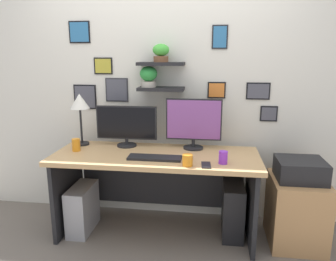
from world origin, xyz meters
The scene contains 16 objects.
ground_plane centered at (0.00, 0.00, 0.00)m, with size 8.00×8.00×0.00m, color #70665B.
back_wall_assembly centered at (0.00, 0.44, 1.35)m, with size 4.40×0.24×2.70m.
desk centered at (0.00, 0.06, 0.54)m, with size 1.77×0.68×0.75m.
monitor_left centered at (-0.31, 0.22, 0.95)m, with size 0.56×0.18×0.38m.
monitor_right centered at (0.31, 0.22, 0.99)m, with size 0.50×0.18×0.45m.
keyboard centered at (0.01, -0.13, 0.76)m, with size 0.44×0.14×0.02m, color black.
computer_mouse centered at (0.30, -0.12, 0.77)m, with size 0.06×0.09×0.03m, color black.
desk_lamp centered at (-0.74, 0.20, 1.13)m, with size 0.18×0.18×0.48m.
cell_phone centered at (0.44, -0.24, 0.76)m, with size 0.07×0.14×0.01m, color black.
coffee_mug centered at (0.29, -0.26, 0.80)m, with size 0.08×0.08×0.09m, color orange.
pen_cup centered at (0.57, -0.17, 0.80)m, with size 0.07×0.07×0.10m, color purple.
water_cup centered at (-0.71, 0.00, 0.81)m, with size 0.07×0.07×0.11m, color orange.
drawer_cabinet centered at (1.20, 0.02, 0.29)m, with size 0.44×0.50×0.58m, color tan.
printer centered at (1.20, 0.02, 0.66)m, with size 0.38×0.34×0.17m, color black.
computer_tower_left centered at (-0.68, -0.04, 0.21)m, with size 0.18×0.40×0.42m, color #99999E.
computer_tower_right centered at (0.68, 0.07, 0.24)m, with size 0.18×0.40×0.48m, color black.
Camera 1 is at (0.46, -2.61, 1.59)m, focal length 34.47 mm.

